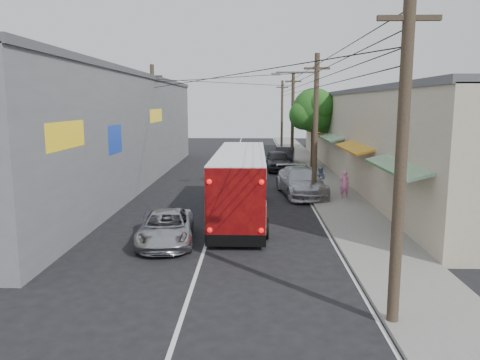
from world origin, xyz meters
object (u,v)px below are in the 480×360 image
object	(u,v)px
parked_car_far	(285,156)
pedestrian_far	(320,179)
coach_bus	(241,183)
pedestrian_near	(344,184)
jeepney	(166,227)
parked_suv	(301,182)
parked_car_mid	(278,161)

from	to	relation	value
parked_car_far	pedestrian_far	world-z (taller)	pedestrian_far
coach_bus	pedestrian_near	distance (m)	6.96
jeepney	parked_suv	distance (m)	11.41
coach_bus	parked_car_mid	bearing A→B (deg)	80.88
coach_bus	pedestrian_far	size ratio (longest dim) A/B	7.18
coach_bus	pedestrian_near	size ratio (longest dim) A/B	7.06
coach_bus	parked_suv	xyz separation A→B (m)	(3.40, 5.11, -0.80)
parked_car_far	pedestrian_far	distance (m)	13.54
coach_bus	parked_suv	world-z (taller)	coach_bus
jeepney	pedestrian_far	distance (m)	12.60
jeepney	parked_car_mid	world-z (taller)	parked_car_mid
parked_suv	parked_car_far	world-z (taller)	parked_suv
coach_bus	pedestrian_far	bearing A→B (deg)	51.80
pedestrian_far	jeepney	bearing A→B (deg)	72.01
pedestrian_near	pedestrian_far	world-z (taller)	pedestrian_near
parked_car_mid	pedestrian_near	xyz separation A→B (m)	(3.10, -11.47, 0.08)
parked_suv	jeepney	bearing A→B (deg)	-130.19
parked_suv	pedestrian_far	bearing A→B (deg)	20.28
parked_car_mid	coach_bus	bearing A→B (deg)	-102.91
pedestrian_near	pedestrian_far	bearing A→B (deg)	-64.07
pedestrian_near	jeepney	bearing A→B (deg)	39.41
jeepney	parked_suv	bearing A→B (deg)	51.13
parked_car_mid	parked_car_far	size ratio (longest dim) A/B	1.03
parked_suv	parked_car_far	size ratio (longest dim) A/B	1.22
parked_suv	pedestrian_far	size ratio (longest dim) A/B	3.71
pedestrian_far	coach_bus	bearing A→B (deg)	69.04
coach_bus	parked_suv	size ratio (longest dim) A/B	1.93
coach_bus	parked_suv	bearing A→B (deg)	56.83
coach_bus	jeepney	xyz separation A→B (m)	(-2.76, -4.50, -1.00)
pedestrian_far	parked_car_far	bearing A→B (deg)	-67.25
parked_suv	parked_car_far	xyz separation A→B (m)	(0.00, 14.12, -0.06)
parked_car_far	pedestrian_near	xyz separation A→B (m)	(2.30, -15.30, 0.13)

